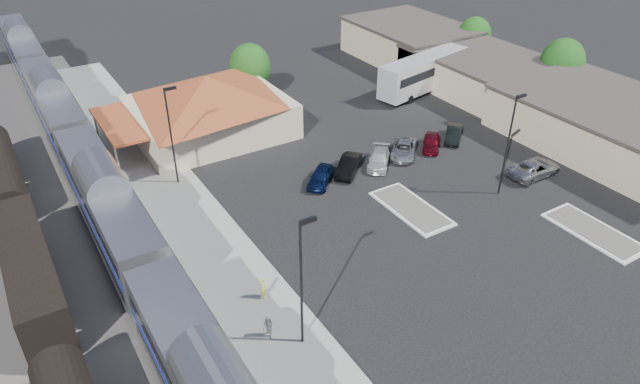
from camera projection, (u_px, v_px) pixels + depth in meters
ground at (387, 237)px, 43.85m from camera, size 280.00×280.00×0.00m
railbed at (81, 271)px, 40.28m from camera, size 16.00×100.00×0.12m
platform at (211, 245)px, 42.81m from camera, size 5.50×92.00×0.18m
passenger_train at (109, 211)px, 41.71m from camera, size 3.00×104.00×5.55m
freight_cars at (31, 274)px, 37.08m from camera, size 2.80×46.00×4.00m
station_depot at (209, 105)px, 57.53m from camera, size 18.35×12.24×6.20m
buildings_east at (507, 82)px, 65.42m from camera, size 14.40×51.40×4.80m
traffic_island_south at (411, 208)px, 47.02m from camera, size 3.30×7.50×0.21m
traffic_island_north at (594, 232)px, 44.22m from camera, size 3.30×7.50×0.21m
lamp_plat_s at (302, 274)px, 31.84m from camera, size 1.08×0.25×9.00m
lamp_plat_n at (171, 129)px, 47.76m from camera, size 1.08×0.25×9.00m
lamp_lot at (510, 138)px, 46.40m from camera, size 1.08×0.25×9.00m
tree_east_b at (562, 62)px, 65.41m from camera, size 4.94×4.94×6.96m
tree_east_c at (474, 35)px, 75.78m from camera, size 4.41×4.41×6.21m
tree_depot at (250, 66)px, 64.76m from camera, size 4.71×4.71×6.63m
suv at (534, 168)px, 51.39m from camera, size 5.43×2.55×1.50m
coach_bus at (424, 72)px, 67.69m from camera, size 13.73×5.59×4.31m
person_a at (263, 288)px, 37.37m from camera, size 0.55×0.68×1.61m
person_b at (268, 327)px, 34.36m from camera, size 0.76×0.89×1.62m
parked_car_a at (320, 177)px, 50.20m from camera, size 4.15×4.02×1.40m
parked_car_b at (348, 166)px, 51.82m from camera, size 4.35×4.13×1.47m
parked_car_c at (379, 159)px, 53.07m from camera, size 4.44×4.59×1.32m
parked_car_d at (404, 149)px, 54.70m from camera, size 4.92×4.95×1.33m
parked_car_e at (431, 143)px, 55.90m from camera, size 3.88×3.95×1.34m
parked_car_f at (454, 134)px, 57.54m from camera, size 4.06×3.87×1.37m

